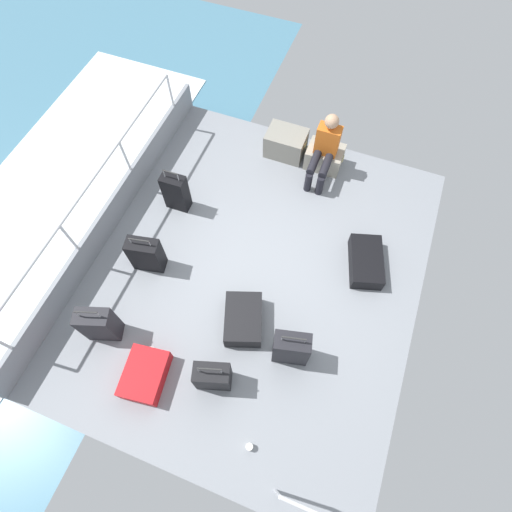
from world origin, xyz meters
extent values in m
cube|color=gray|center=(0.00, 0.00, -0.03)|extent=(4.40, 5.20, 0.06)
cube|color=gray|center=(-2.17, 0.00, 0.23)|extent=(0.06, 5.20, 0.45)
cylinder|color=silver|center=(-2.17, -2.08, 0.50)|extent=(0.04, 0.04, 1.00)
cylinder|color=silver|center=(-2.17, -0.69, 0.50)|extent=(0.04, 0.04, 1.00)
cylinder|color=silver|center=(-2.17, 0.69, 0.50)|extent=(0.04, 0.04, 1.00)
cylinder|color=silver|center=(-2.17, 2.08, 0.50)|extent=(0.04, 0.04, 1.00)
cylinder|color=silver|center=(-2.17, 0.00, 1.00)|extent=(0.04, 4.16, 0.04)
cylinder|color=silver|center=(1.15, -2.35, 0.47)|extent=(0.04, 0.04, 0.95)
cube|color=white|center=(-3.60, 0.00, -0.34)|extent=(2.40, 7.28, 0.01)
cube|color=gray|center=(-0.30, 2.18, 0.21)|extent=(0.61, 0.45, 0.42)
torus|color=tan|center=(-0.61, 2.18, 0.29)|extent=(0.02, 0.12, 0.12)
torus|color=tan|center=(0.01, 2.18, 0.29)|extent=(0.02, 0.12, 0.12)
cube|color=#9E9989|center=(0.34, 2.15, 0.17)|extent=(0.55, 0.42, 0.35)
torus|color=tan|center=(0.06, 2.15, 0.24)|extent=(0.02, 0.12, 0.12)
torus|color=tan|center=(0.63, 2.15, 0.24)|extent=(0.02, 0.12, 0.12)
cube|color=orange|center=(0.34, 2.10, 0.59)|extent=(0.34, 0.20, 0.48)
sphere|color=tan|center=(0.34, 2.10, 0.95)|extent=(0.20, 0.20, 0.20)
cylinder|color=black|center=(0.43, 1.80, 0.39)|extent=(0.12, 0.40, 0.12)
cylinder|color=black|center=(0.43, 1.60, 0.17)|extent=(0.11, 0.11, 0.35)
cylinder|color=black|center=(0.25, 1.80, 0.39)|extent=(0.12, 0.40, 0.12)
cylinder|color=black|center=(0.25, 1.60, 0.17)|extent=(0.11, 0.11, 0.35)
cube|color=red|center=(-0.71, -1.77, 0.12)|extent=(0.54, 0.67, 0.24)
cube|color=white|center=(-0.75, -1.46, 0.19)|extent=(0.05, 0.01, 0.08)
cube|color=black|center=(-1.44, 0.64, 0.32)|extent=(0.35, 0.21, 0.63)
cylinder|color=#A5A8AD|center=(-1.55, 0.64, 0.70)|extent=(0.02, 0.02, 0.13)
cylinder|color=#A5A8AD|center=(-1.34, 0.64, 0.70)|extent=(0.02, 0.02, 0.13)
cylinder|color=#2D2D2D|center=(-1.44, 0.64, 0.76)|extent=(0.23, 0.02, 0.02)
cube|color=white|center=(-1.45, 0.74, 0.51)|extent=(0.05, 0.01, 0.08)
cube|color=black|center=(0.08, -1.52, 0.25)|extent=(0.46, 0.34, 0.50)
cylinder|color=#A5A8AD|center=(-0.04, -1.56, 0.58)|extent=(0.02, 0.02, 0.15)
cylinder|color=#A5A8AD|center=(0.19, -1.49, 0.58)|extent=(0.02, 0.02, 0.15)
cylinder|color=#2D2D2D|center=(0.08, -1.52, 0.65)|extent=(0.26, 0.10, 0.02)
cube|color=silver|center=(0.04, -1.41, 0.30)|extent=(0.05, 0.02, 0.08)
cube|color=black|center=(-1.45, -1.46, 0.31)|extent=(0.46, 0.34, 0.62)
cylinder|color=#A5A8AD|center=(-1.56, -1.50, 0.68)|extent=(0.02, 0.02, 0.13)
cylinder|color=#A5A8AD|center=(-1.33, -1.42, 0.68)|extent=(0.02, 0.02, 0.13)
cylinder|color=#2D2D2D|center=(-1.45, -1.46, 0.75)|extent=(0.26, 0.10, 0.02)
cube|color=green|center=(-1.48, -1.35, 0.50)|extent=(0.05, 0.02, 0.08)
cube|color=black|center=(1.39, 0.64, 0.12)|extent=(0.62, 0.82, 0.23)
cube|color=white|center=(1.28, 0.99, 0.18)|extent=(0.05, 0.02, 0.08)
cube|color=black|center=(0.82, -0.91, 0.31)|extent=(0.46, 0.32, 0.63)
cylinder|color=#A5A8AD|center=(0.69, -0.94, 0.68)|extent=(0.02, 0.02, 0.10)
cylinder|color=#A5A8AD|center=(0.94, -0.88, 0.68)|extent=(0.02, 0.02, 0.10)
cylinder|color=#2D2D2D|center=(0.82, -0.91, 0.73)|extent=(0.27, 0.08, 0.02)
cube|color=silver|center=(0.79, -0.79, 0.49)|extent=(0.05, 0.02, 0.08)
cube|color=black|center=(0.13, -0.72, 0.13)|extent=(0.65, 0.76, 0.27)
cube|color=green|center=(0.02, -0.41, 0.19)|extent=(0.05, 0.02, 0.08)
cube|color=black|center=(-1.38, -0.40, 0.29)|extent=(0.46, 0.30, 0.58)
cylinder|color=#A5A8AD|center=(-1.50, -0.43, 0.63)|extent=(0.02, 0.02, 0.10)
cylinder|color=#A5A8AD|center=(-1.25, -0.37, 0.63)|extent=(0.02, 0.02, 0.10)
cylinder|color=#2D2D2D|center=(-1.38, -0.40, 0.68)|extent=(0.27, 0.07, 0.02)
cube|color=green|center=(-1.40, -0.29, 0.45)|extent=(0.05, 0.02, 0.08)
cylinder|color=white|center=(0.73, -2.05, 0.05)|extent=(0.08, 0.08, 0.10)
camera|label=1|loc=(0.87, -2.19, 5.01)|focal=28.31mm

